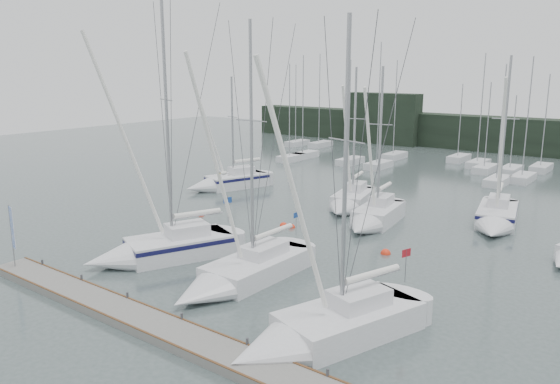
# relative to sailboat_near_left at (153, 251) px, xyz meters

# --- Properties ---
(ground) EXTENTS (160.00, 160.00, 0.00)m
(ground) POSITION_rel_sailboat_near_left_xyz_m (6.14, -1.08, -0.67)
(ground) COLOR #404E4D
(ground) RESTS_ON ground
(dock) EXTENTS (24.00, 2.00, 0.40)m
(dock) POSITION_rel_sailboat_near_left_xyz_m (6.14, -6.08, -0.47)
(dock) COLOR slate
(dock) RESTS_ON ground
(far_treeline) EXTENTS (90.00, 4.00, 5.00)m
(far_treeline) POSITION_rel_sailboat_near_left_xyz_m (6.14, 60.92, 1.83)
(far_treeline) COLOR black
(far_treeline) RESTS_ON ground
(far_building_left) EXTENTS (12.00, 3.00, 8.00)m
(far_building_left) POSITION_rel_sailboat_near_left_xyz_m (-13.86, 58.92, 3.33)
(far_building_left) COLOR black
(far_building_left) RESTS_ON ground
(mast_forest) EXTENTS (59.75, 20.29, 14.89)m
(mast_forest) POSITION_rel_sailboat_near_left_xyz_m (6.67, 43.26, -0.18)
(mast_forest) COLOR silver
(mast_forest) RESTS_ON ground
(sailboat_near_left) EXTENTS (6.60, 9.68, 16.83)m
(sailboat_near_left) POSITION_rel_sailboat_near_left_xyz_m (0.00, 0.00, 0.00)
(sailboat_near_left) COLOR silver
(sailboat_near_left) RESTS_ON ground
(sailboat_near_center) EXTENTS (3.24, 10.39, 15.41)m
(sailboat_near_center) POSITION_rel_sailboat_near_left_xyz_m (6.84, -0.14, -0.13)
(sailboat_near_center) COLOR silver
(sailboat_near_center) RESTS_ON ground
(sailboat_near_right) EXTENTS (6.06, 9.93, 15.06)m
(sailboat_near_right) POSITION_rel_sailboat_near_left_xyz_m (14.06, -2.92, -0.07)
(sailboat_near_right) COLOR silver
(sailboat_near_right) RESTS_ON ground
(sailboat_mid_a) EXTENTS (5.32, 9.15, 11.92)m
(sailboat_mid_a) POSITION_rel_sailboat_near_left_xyz_m (-10.76, 18.16, -0.02)
(sailboat_mid_a) COLOR silver
(sailboat_mid_a) RESTS_ON ground
(sailboat_mid_b) EXTENTS (4.33, 8.10, 12.78)m
(sailboat_mid_b) POSITION_rel_sailboat_near_left_xyz_m (3.40, 18.48, -0.06)
(sailboat_mid_b) COLOR silver
(sailboat_mid_b) RESTS_ON ground
(sailboat_mid_c) EXTENTS (3.65, 8.13, 12.79)m
(sailboat_mid_c) POSITION_rel_sailboat_near_left_xyz_m (7.40, 15.11, -0.04)
(sailboat_mid_c) COLOR silver
(sailboat_mid_c) RESTS_ON ground
(sailboat_mid_d) EXTENTS (4.48, 9.09, 13.64)m
(sailboat_mid_d) POSITION_rel_sailboat_near_left_xyz_m (14.98, 20.51, -0.03)
(sailboat_mid_d) COLOR silver
(sailboat_mid_d) RESTS_ON ground
(buoy_a) EXTENTS (0.56, 0.56, 0.56)m
(buoy_a) POSITION_rel_sailboat_near_left_xyz_m (2.64, 11.18, -0.67)
(buoy_a) COLOR red
(buoy_a) RESTS_ON ground
(buoy_b) EXTENTS (0.66, 0.66, 0.66)m
(buoy_b) POSITION_rel_sailboat_near_left_xyz_m (11.06, 10.02, -0.67)
(buoy_b) COLOR red
(buoy_b) RESTS_ON ground
(buoy_c) EXTENTS (0.52, 0.52, 0.52)m
(buoy_c) POSITION_rel_sailboat_near_left_xyz_m (-5.27, 9.45, -0.67)
(buoy_c) COLOR red
(buoy_c) RESTS_ON ground
(dock_banner) EXTENTS (0.57, 0.15, 3.75)m
(dock_banner) POSITION_rel_sailboat_near_left_xyz_m (-4.73, -6.28, 1.95)
(dock_banner) COLOR #94969B
(dock_banner) RESTS_ON dock
(seagull) EXTENTS (1.00, 0.48, 0.20)m
(seagull) POSITION_rel_sailboat_near_left_xyz_m (7.29, -1.13, 5.95)
(seagull) COLOR silver
(seagull) RESTS_ON ground
(buoy_d) EXTENTS (0.60, 0.60, 0.60)m
(buoy_d) POSITION_rel_sailboat_near_left_xyz_m (1.92, 11.14, -0.67)
(buoy_d) COLOR red
(buoy_d) RESTS_ON ground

